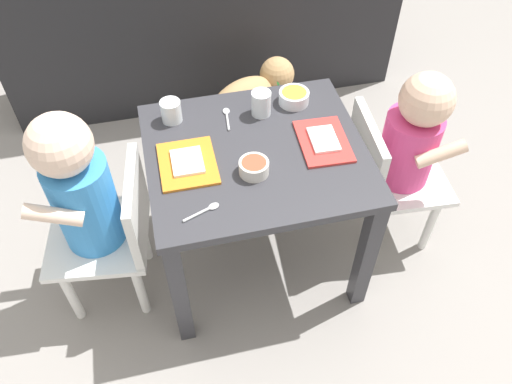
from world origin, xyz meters
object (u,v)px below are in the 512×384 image
spoon_by_right_tray (227,116)px  food_tray_left (188,163)px  seated_child_left (86,196)px  cereal_bowl_right_side (294,97)px  veggie_bowl_far (254,167)px  spoon_by_left_tray (205,210)px  food_tray_right (323,141)px  seated_child_right (407,143)px  water_cup_left (171,112)px  dining_table (256,173)px  water_cup_right (261,104)px  dog (251,98)px

spoon_by_right_tray → food_tray_left: bearing=-129.9°
seated_child_left → cereal_bowl_right_side: 0.65m
veggie_bowl_far → spoon_by_left_tray: size_ratio=0.80×
food_tray_right → spoon_by_right_tray: food_tray_right is taller
seated_child_left → cereal_bowl_right_side: seated_child_left is taller
seated_child_right → veggie_bowl_far: size_ratio=8.23×
water_cup_left → spoon_by_left_tray: size_ratio=0.66×
seated_child_left → veggie_bowl_far: 0.45m
dining_table → cereal_bowl_right_side: cereal_bowl_right_side is taller
dining_table → seated_child_right: bearing=0.8°
seated_child_right → cereal_bowl_right_side: 0.36m
food_tray_right → spoon_by_left_tray: bearing=-154.8°
seated_child_left → food_tray_left: seated_child_left is taller
spoon_by_left_tray → water_cup_right: bearing=56.1°
food_tray_right → cereal_bowl_right_side: cereal_bowl_right_side is taller
spoon_by_left_tray → food_tray_right: bearing=25.2°
veggie_bowl_far → dog: bearing=78.0°
water_cup_left → veggie_bowl_far: bearing=-55.0°
seated_child_left → cereal_bowl_right_side: bearing=17.3°
food_tray_right → food_tray_left: bearing=180.0°
spoon_by_right_tray → dog: bearing=68.6°
cereal_bowl_right_side → food_tray_right: bearing=-80.4°
dog → water_cup_right: size_ratio=5.43×
cereal_bowl_right_side → spoon_by_right_tray: 0.21m
veggie_bowl_far → spoon_by_right_tray: veggie_bowl_far is taller
veggie_bowl_far → spoon_by_right_tray: (-0.03, 0.23, -0.02)m
dog → veggie_bowl_far: size_ratio=5.10×
food_tray_right → spoon_by_right_tray: (-0.24, 0.16, -0.00)m
food_tray_right → water_cup_left: water_cup_left is taller
dog → water_cup_right: water_cup_right is taller
food_tray_left → seated_child_left: bearing=-178.7°
seated_child_left → seated_child_right: 0.92m
water_cup_right → spoon_by_left_tray: 0.39m
dog → spoon_by_right_tray: bearing=-111.4°
dog → spoon_by_left_tray: (-0.28, -0.75, 0.28)m
spoon_by_left_tray → spoon_by_right_tray: same height
water_cup_left → veggie_bowl_far: 0.31m
water_cup_right → food_tray_left: bearing=-146.1°
water_cup_right → veggie_bowl_far: size_ratio=0.94×
dog → water_cup_right: (-0.06, -0.42, 0.31)m
seated_child_left → spoon_by_left_tray: bearing=-29.0°
seated_child_right → veggie_bowl_far: bearing=-170.1°
food_tray_right → water_cup_right: 0.21m
seated_child_right → spoon_by_right_tray: 0.53m
food_tray_left → water_cup_right: water_cup_right is taller
seated_child_left → food_tray_right: (0.65, 0.01, 0.05)m
food_tray_left → water_cup_right: (0.24, 0.16, 0.03)m
food_tray_right → water_cup_right: bearing=130.7°
seated_child_left → spoon_by_right_tray: seated_child_left is taller
cereal_bowl_right_side → veggie_bowl_far: (-0.18, -0.25, -0.00)m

